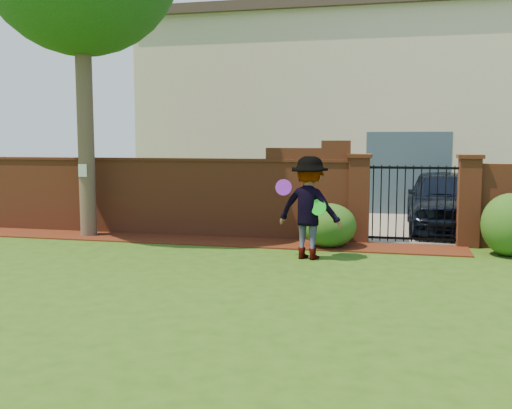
% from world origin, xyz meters
% --- Properties ---
extents(ground, '(80.00, 80.00, 0.01)m').
position_xyz_m(ground, '(0.00, 0.00, -0.01)').
color(ground, '#294C13').
rests_on(ground, ground).
extents(mulch_bed, '(11.10, 1.08, 0.03)m').
position_xyz_m(mulch_bed, '(-0.95, 3.34, 0.01)').
color(mulch_bed, '#3D160B').
rests_on(mulch_bed, ground).
extents(brick_wall, '(8.70, 0.31, 2.16)m').
position_xyz_m(brick_wall, '(-2.01, 4.00, 0.93)').
color(brick_wall, brown).
rests_on(brick_wall, ground).
extents(pillar_left, '(0.50, 0.50, 1.88)m').
position_xyz_m(pillar_left, '(2.40, 4.00, 0.96)').
color(pillar_left, brown).
rests_on(pillar_left, ground).
extents(pillar_right, '(0.50, 0.50, 1.88)m').
position_xyz_m(pillar_right, '(4.60, 4.00, 0.96)').
color(pillar_right, brown).
rests_on(pillar_right, ground).
extents(iron_gate, '(1.78, 0.03, 1.60)m').
position_xyz_m(iron_gate, '(3.50, 4.00, 0.85)').
color(iron_gate, black).
rests_on(iron_gate, ground).
extents(driveway, '(3.20, 8.00, 0.01)m').
position_xyz_m(driveway, '(3.50, 8.00, 0.01)').
color(driveway, gray).
rests_on(driveway, ground).
extents(house, '(12.40, 6.40, 6.30)m').
position_xyz_m(house, '(1.00, 12.00, 3.16)').
color(house, beige).
rests_on(house, ground).
extents(car, '(1.77, 4.34, 1.47)m').
position_xyz_m(car, '(4.32, 5.95, 0.74)').
color(car, black).
rests_on(car, ground).
extents(paper_notice, '(0.20, 0.01, 0.28)m').
position_xyz_m(paper_notice, '(-3.60, 3.21, 1.50)').
color(paper_notice, white).
rests_on(paper_notice, tree).
extents(shrub_left, '(1.10, 1.10, 0.90)m').
position_xyz_m(shrub_left, '(1.86, 3.23, 0.45)').
color(shrub_left, '#1A4E17').
rests_on(shrub_left, ground).
extents(shrub_middle, '(1.08, 1.08, 1.19)m').
position_xyz_m(shrub_middle, '(5.26, 3.15, 0.59)').
color(shrub_middle, '#1A4E17').
rests_on(shrub_middle, ground).
extents(man, '(1.35, 0.98, 1.88)m').
position_xyz_m(man, '(1.60, 2.02, 0.94)').
color(man, gray).
rests_on(man, ground).
extents(frisbee_purple, '(0.30, 0.10, 0.30)m').
position_xyz_m(frisbee_purple, '(1.17, 1.87, 1.32)').
color(frisbee_purple, purple).
rests_on(frisbee_purple, man).
extents(frisbee_green, '(0.30, 0.13, 0.29)m').
position_xyz_m(frisbee_green, '(1.81, 1.84, 0.98)').
color(frisbee_green, green).
rests_on(frisbee_green, man).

